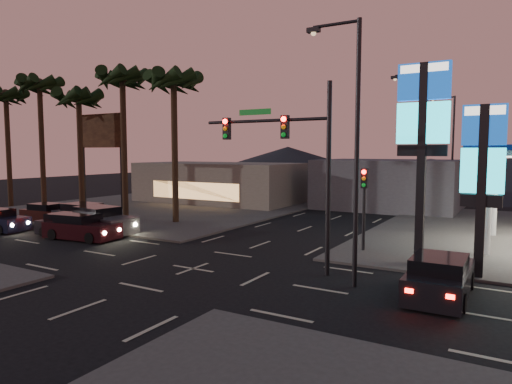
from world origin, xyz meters
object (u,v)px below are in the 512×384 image
Objects in this scene: car_lane_b_mid at (85,215)px; car_lane_b_rear at (48,214)px; traffic_signal_mast at (290,150)px; car_lane_a_front at (69,226)px; pylon_sign_short at (483,164)px; suv_station at (440,278)px; pylon_sign_tall at (423,123)px; car_lane_b_front at (100,221)px; car_lane_a_mid at (81,227)px.

car_lane_b_rear is (-3.65, -0.26, -0.09)m from car_lane_b_mid.
traffic_signal_mast is 1.84× the size of car_lane_a_front.
pylon_sign_short is at bearing 19.13° from traffic_signal_mast.
traffic_signal_mast is 15.87m from car_lane_a_front.
suv_station is (23.69, -4.08, -0.03)m from car_lane_b_mid.
pylon_sign_short is at bearing -21.80° from pylon_sign_tall.
pylon_sign_tall is at bearing 0.21° from car_lane_b_mid.
traffic_signal_mast is 1.51× the size of car_lane_b_front.
car_lane_a_mid is at bearing 177.80° from suv_station.
suv_station is (19.92, -0.77, 0.01)m from car_lane_a_mid.
pylon_sign_tall is 1.85× the size of car_lane_b_mid.
traffic_signal_mast is 18.34m from car_lane_b_mid.
car_lane_b_front is at bearing 107.99° from car_lane_a_mid.
car_lane_b_rear is (-6.79, 1.13, -0.14)m from car_lane_b_front.
car_lane_b_mid is at bearing 170.22° from suv_station.
car_lane_a_mid is at bearing -22.43° from car_lane_b_rear.
car_lane_a_front is at bearing 177.12° from suv_station.
pylon_sign_short is 5.16m from suv_station.
car_lane_a_mid reaches higher than car_lane_a_front.
car_lane_a_mid is (1.51, -0.31, 0.06)m from car_lane_a_front.
traffic_signal_mast is at bearing -160.87° from pylon_sign_short.
car_lane_b_rear is 0.95× the size of suv_station.
pylon_sign_tall reaches higher than car_lane_b_rear.
car_lane_b_mid is (-2.26, 3.00, 0.09)m from car_lane_a_front.
car_lane_a_front is 3.76m from car_lane_b_mid.
car_lane_a_front is (-22.43, -2.08, -4.02)m from pylon_sign_short.
traffic_signal_mast reaches higher than pylon_sign_short.
pylon_sign_short is 0.88× the size of traffic_signal_mast.
traffic_signal_mast is 14.41m from car_lane_a_mid.
pylon_sign_tall reaches higher than car_lane_b_mid.
pylon_sign_short is at bearing 5.31° from car_lane_a_front.
car_lane_a_front is at bearing -24.95° from car_lane_b_rear.
car_lane_b_front is 1.09× the size of car_lane_b_mid.
pylon_sign_short is 1.48× the size of car_lane_a_mid.
car_lane_b_mid is 3.66m from car_lane_b_rear.
car_lane_b_front is (0.89, 1.62, 0.14)m from car_lane_a_front.
pylon_sign_short is 1.62× the size of car_lane_b_rear.
car_lane_b_rear is 27.61m from suv_station.
pylon_sign_tall is 20.98m from car_lane_a_front.
car_lane_b_mid is (-24.69, 0.92, -3.93)m from pylon_sign_short.
car_lane_b_rear is at bearing 157.57° from car_lane_a_mid.
traffic_signal_mast is at bearing -1.61° from car_lane_a_front.
car_lane_b_front is at bearing 61.27° from car_lane_a_front.
car_lane_b_rear is (-28.34, 0.66, -4.02)m from pylon_sign_short.
car_lane_b_rear is at bearing 170.53° from car_lane_b_front.
car_lane_b_rear is (-7.42, 3.06, -0.05)m from car_lane_a_mid.
pylon_sign_tall is at bearing 10.45° from car_lane_a_mid.
car_lane_b_rear reaches higher than car_lane_a_front.
pylon_sign_tall is 1.29× the size of pylon_sign_short.
car_lane_a_mid reaches higher than car_lane_b_rear.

